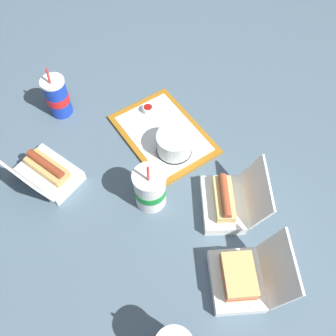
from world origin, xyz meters
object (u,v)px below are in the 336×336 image
object	(u,v)px
plastic_fork	(179,124)
clamshell_hotdog_right	(46,172)
cake_container	(174,144)
clamshell_sandwich_front	(241,278)
soda_cup_back	(150,189)
clamshell_hotdog_center	(227,201)
soda_cup_front	(57,97)
food_tray	(164,134)
ketchup_cup	(148,109)

from	to	relation	value
plastic_fork	clamshell_hotdog_right	size ratio (longest dim) A/B	0.45
cake_container	clamshell_hotdog_right	world-z (taller)	clamshell_hotdog_right
clamshell_sandwich_front	soda_cup_back	bearing A→B (deg)	-169.88
soda_cup_back	plastic_fork	bearing A→B (deg)	128.58
cake_container	plastic_fork	bearing A→B (deg)	136.12
clamshell_sandwich_front	clamshell_hotdog_right	distance (m)	0.70
clamshell_hotdog_right	clamshell_sandwich_front	bearing A→B (deg)	25.92
plastic_fork	clamshell_hotdog_right	world-z (taller)	clamshell_hotdog_right
clamshell_hotdog_center	clamshell_hotdog_right	xyz separation A→B (m)	(-0.42, -0.43, 0.00)
soda_cup_front	food_tray	bearing A→B (deg)	39.26
ketchup_cup	soda_cup_back	distance (m)	0.38
plastic_fork	soda_cup_front	xyz separation A→B (m)	(-0.31, -0.33, 0.06)
cake_container	soda_cup_back	xyz separation A→B (m)	(0.12, -0.17, 0.03)
plastic_fork	soda_cup_front	bearing A→B (deg)	-165.11
plastic_fork	soda_cup_back	distance (m)	0.33
plastic_fork	soda_cup_front	distance (m)	0.46
food_tray	ketchup_cup	world-z (taller)	ketchup_cup
clamshell_hotdog_center	clamshell_hotdog_right	bearing A→B (deg)	-134.45
food_tray	clamshell_sandwich_front	xyz separation A→B (m)	(0.57, -0.12, 0.04)
food_tray	soda_cup_back	distance (m)	0.28
cake_container	clamshell_sandwich_front	bearing A→B (deg)	-12.42
clamshell_hotdog_right	ketchup_cup	bearing A→B (deg)	97.36
clamshell_sandwich_front	clamshell_hotdog_right	bearing A→B (deg)	-154.08
clamshell_sandwich_front	soda_cup_back	distance (m)	0.37
clamshell_sandwich_front	ketchup_cup	bearing A→B (deg)	169.52
ketchup_cup	soda_cup_back	xyz separation A→B (m)	(0.32, -0.19, 0.05)
food_tray	clamshell_sandwich_front	world-z (taller)	clamshell_sandwich_front
cake_container	soda_cup_front	bearing A→B (deg)	-148.28
ketchup_cup	clamshell_sandwich_front	size ratio (longest dim) A/B	0.15
clamshell_sandwich_front	soda_cup_front	world-z (taller)	soda_cup_front
plastic_fork	food_tray	bearing A→B (deg)	-120.78
ketchup_cup	plastic_fork	bearing A→B (deg)	26.95
food_tray	cake_container	size ratio (longest dim) A/B	2.91
soda_cup_front	clamshell_sandwich_front	bearing A→B (deg)	8.96
soda_cup_front	plastic_fork	bearing A→B (deg)	46.19
food_tray	plastic_fork	xyz separation A→B (m)	(-0.00, 0.07, 0.01)
clamshell_hotdog_center	clamshell_hotdog_right	distance (m)	0.60
ketchup_cup	clamshell_hotdog_center	world-z (taller)	clamshell_hotdog_center
clamshell_hotdog_right	plastic_fork	bearing A→B (deg)	82.77
food_tray	clamshell_sandwich_front	size ratio (longest dim) A/B	1.41
food_tray	soda_cup_front	xyz separation A→B (m)	(-0.31, -0.26, 0.07)
food_tray	ketchup_cup	bearing A→B (deg)	175.39
ketchup_cup	soda_cup_back	bearing A→B (deg)	-30.99
clamshell_hotdog_center	soda_cup_front	size ratio (longest dim) A/B	1.19
food_tray	plastic_fork	distance (m)	0.07
food_tray	clamshell_hotdog_right	bearing A→B (deg)	-98.49
cake_container	plastic_fork	world-z (taller)	cake_container
cake_container	soda_cup_back	size ratio (longest dim) A/B	0.60
clamshell_sandwich_front	soda_cup_front	size ratio (longest dim) A/B	1.19
cake_container	clamshell_hotdog_right	bearing A→B (deg)	-109.55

